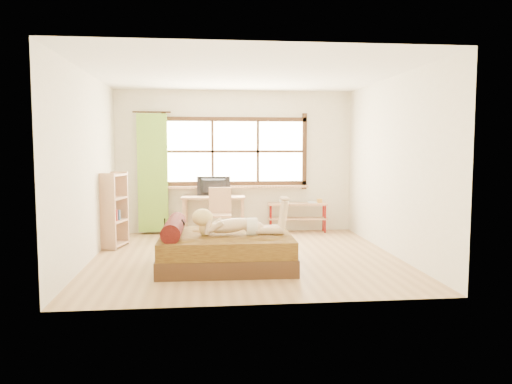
{
  "coord_description": "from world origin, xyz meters",
  "views": [
    {
      "loc": [
        -0.62,
        -7.3,
        1.66
      ],
      "look_at": [
        0.18,
        0.2,
        0.96
      ],
      "focal_mm": 35.0,
      "sensor_mm": 36.0,
      "label": 1
    }
  ],
  "objects": [
    {
      "name": "window",
      "position": [
        0.0,
        2.22,
        1.51
      ],
      "size": [
        2.8,
        0.16,
        1.46
      ],
      "color": "#FFEDBF",
      "rests_on": "wall_back"
    },
    {
      "name": "wall_right",
      "position": [
        2.25,
        0.0,
        1.35
      ],
      "size": [
        0.0,
        4.5,
        4.5
      ],
      "primitive_type": "plane",
      "rotation": [
        1.57,
        0.0,
        -1.57
      ],
      "color": "silver",
      "rests_on": "floor"
    },
    {
      "name": "chair",
      "position": [
        -0.32,
        1.58,
        0.51
      ],
      "size": [
        0.43,
        0.43,
        0.91
      ],
      "rotation": [
        0.0,
        0.0,
        -0.07
      ],
      "color": "#A27A57",
      "rests_on": "floor"
    },
    {
      "name": "kitten",
      "position": [
        -1.03,
        -0.46,
        0.56
      ],
      "size": [
        0.27,
        0.11,
        0.22
      ],
      "primitive_type": null,
      "rotation": [
        0.0,
        0.0,
        -0.02
      ],
      "color": "black",
      "rests_on": "bed"
    },
    {
      "name": "wall_back",
      "position": [
        0.0,
        2.25,
        1.35
      ],
      "size": [
        4.5,
        0.0,
        4.5
      ],
      "primitive_type": "plane",
      "rotation": [
        1.57,
        0.0,
        0.0
      ],
      "color": "silver",
      "rests_on": "floor"
    },
    {
      "name": "cup",
      "position": [
        0.88,
        2.07,
        0.61
      ],
      "size": [
        0.12,
        0.12,
        0.09
      ],
      "primitive_type": "imported",
      "rotation": [
        0.0,
        0.0,
        -0.08
      ],
      "color": "gray",
      "rests_on": "pipe_shelf"
    },
    {
      "name": "floor",
      "position": [
        0.0,
        0.0,
        0.0
      ],
      "size": [
        4.5,
        4.5,
        0.0
      ],
      "primitive_type": "plane",
      "color": "#9E754C",
      "rests_on": "ground"
    },
    {
      "name": "monitor",
      "position": [
        -0.43,
        2.0,
        0.91
      ],
      "size": [
        0.62,
        0.12,
        0.36
      ],
      "primitive_type": "imported",
      "rotation": [
        0.0,
        0.0,
        3.07
      ],
      "color": "black",
      "rests_on": "desk"
    },
    {
      "name": "curtain",
      "position": [
        -1.55,
        2.13,
        1.15
      ],
      "size": [
        0.55,
        0.1,
        2.2
      ],
      "primitive_type": "cube",
      "color": "#659C2A",
      "rests_on": "wall_back"
    },
    {
      "name": "woman",
      "position": [
        -0.16,
        -0.61,
        0.72
      ],
      "size": [
        1.27,
        0.39,
        0.54
      ],
      "primitive_type": null,
      "rotation": [
        0.0,
        0.0,
        -0.02
      ],
      "color": "#D6B18A",
      "rests_on": "bed"
    },
    {
      "name": "bookshelf",
      "position": [
        -2.08,
        0.97,
        0.62
      ],
      "size": [
        0.43,
        0.59,
        1.22
      ],
      "rotation": [
        0.0,
        0.0,
        -0.26
      ],
      "color": "#A27A57",
      "rests_on": "floor"
    },
    {
      "name": "book",
      "position": [
        1.38,
        2.07,
        0.57
      ],
      "size": [
        0.19,
        0.25,
        0.02
      ],
      "primitive_type": "imported",
      "rotation": [
        0.0,
        0.0,
        -0.08
      ],
      "color": "gray",
      "rests_on": "pipe_shelf"
    },
    {
      "name": "wall_left",
      "position": [
        -2.25,
        0.0,
        1.35
      ],
      "size": [
        0.0,
        4.5,
        4.5
      ],
      "primitive_type": "plane",
      "rotation": [
        1.57,
        0.0,
        1.57
      ],
      "color": "silver",
      "rests_on": "floor"
    },
    {
      "name": "pipe_shelf",
      "position": [
        1.2,
        2.07,
        0.41
      ],
      "size": [
        1.15,
        0.37,
        0.64
      ],
      "rotation": [
        0.0,
        0.0,
        -0.08
      ],
      "color": "#A27A57",
      "rests_on": "floor"
    },
    {
      "name": "bed",
      "position": [
        -0.36,
        -0.56,
        0.24
      ],
      "size": [
        1.84,
        1.48,
        0.69
      ],
      "rotation": [
        0.0,
        0.0,
        -0.02
      ],
      "color": "#34250F",
      "rests_on": "floor"
    },
    {
      "name": "desk",
      "position": [
        -0.43,
        1.95,
        0.63
      ],
      "size": [
        1.2,
        0.61,
        0.73
      ],
      "rotation": [
        0.0,
        0.0,
        -0.07
      ],
      "color": "#A27A57",
      "rests_on": "floor"
    },
    {
      "name": "ceiling",
      "position": [
        0.0,
        0.0,
        2.7
      ],
      "size": [
        4.5,
        4.5,
        0.0
      ],
      "primitive_type": "plane",
      "rotation": [
        3.14,
        0.0,
        0.0
      ],
      "color": "white",
      "rests_on": "wall_back"
    },
    {
      "name": "wall_front",
      "position": [
        0.0,
        -2.25,
        1.35
      ],
      "size": [
        4.5,
        0.0,
        4.5
      ],
      "primitive_type": "plane",
      "rotation": [
        -1.57,
        0.0,
        0.0
      ],
      "color": "silver",
      "rests_on": "floor"
    }
  ]
}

